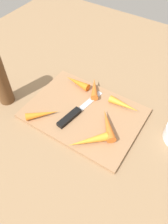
{
  "coord_description": "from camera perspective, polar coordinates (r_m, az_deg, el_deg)",
  "views": [
    {
      "loc": [
        0.25,
        -0.38,
        0.56
      ],
      "look_at": [
        0.0,
        0.0,
        0.01
      ],
      "focal_mm": 35.56,
      "sensor_mm": 36.0,
      "label": 1
    }
  ],
  "objects": [
    {
      "name": "ground_plane",
      "position": [
        0.72,
        0.0,
        -0.61
      ],
      "size": [
        1.4,
        1.4,
        0.0
      ],
      "primitive_type": "plane",
      "color": "#8C6D4C"
    },
    {
      "name": "carrot_short",
      "position": [
        0.79,
        -1.83,
        7.65
      ],
      "size": [
        0.1,
        0.03,
        0.03
      ],
      "primitive_type": "cone",
      "rotation": [
        0.0,
        1.57,
        3.07
      ],
      "color": "orange",
      "rests_on": "cutting_board"
    },
    {
      "name": "carrot_long",
      "position": [
        0.67,
        6.13,
        -3.21
      ],
      "size": [
        0.1,
        0.11,
        0.03
      ],
      "primitive_type": "cone",
      "rotation": [
        0.0,
        1.57,
        2.27
      ],
      "color": "orange",
      "rests_on": "cutting_board"
    },
    {
      "name": "knife",
      "position": [
        0.7,
        -3.05,
        -0.8
      ],
      "size": [
        0.05,
        0.2,
        0.01
      ],
      "rotation": [
        0.0,
        0.0,
        1.42
      ],
      "color": "#B7B7BC",
      "rests_on": "cutting_board"
    },
    {
      "name": "pepper_grinder",
      "position": [
        0.75,
        -20.73,
        7.51
      ],
      "size": [
        0.05,
        0.05,
        0.18
      ],
      "primitive_type": "cylinder",
      "color": "brown",
      "rests_on": "ground_plane"
    },
    {
      "name": "carrot_medium_short",
      "position": [
        0.7,
        -10.69,
        -0.55
      ],
      "size": [
        0.09,
        0.09,
        0.02
      ],
      "primitive_type": "cone",
      "rotation": [
        0.0,
        1.57,
        0.8
      ],
      "color": "orange",
      "rests_on": "cutting_board"
    },
    {
      "name": "carrot_medium_long",
      "position": [
        0.73,
        10.22,
        1.82
      ],
      "size": [
        0.1,
        0.02,
        0.02
      ],
      "primitive_type": "cone",
      "rotation": [
        0.0,
        1.57,
        6.28
      ],
      "color": "orange",
      "rests_on": "cutting_board"
    },
    {
      "name": "cutting_board",
      "position": [
        0.72,
        0.0,
        -0.31
      ],
      "size": [
        0.36,
        0.26,
        0.01
      ],
      "primitive_type": "cube",
      "color": "#99704C",
      "rests_on": "ground_plane"
    },
    {
      "name": "carrot_longest",
      "position": [
        0.63,
        1.03,
        -7.43
      ],
      "size": [
        0.1,
        0.1,
        0.03
      ],
      "primitive_type": "cone",
      "rotation": [
        0.0,
        1.57,
        3.98
      ],
      "color": "orange",
      "rests_on": "cutting_board"
    },
    {
      "name": "carrot_shortest",
      "position": [
        0.77,
        2.68,
        6.17
      ],
      "size": [
        0.07,
        0.09,
        0.03
      ],
      "primitive_type": "cone",
      "rotation": [
        0.0,
        1.57,
        2.11
      ],
      "color": "orange",
      "rests_on": "cutting_board"
    }
  ]
}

